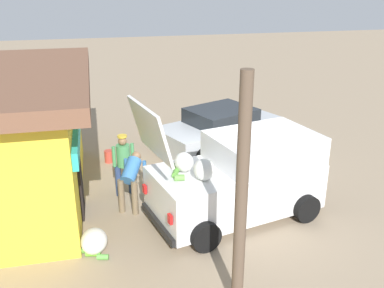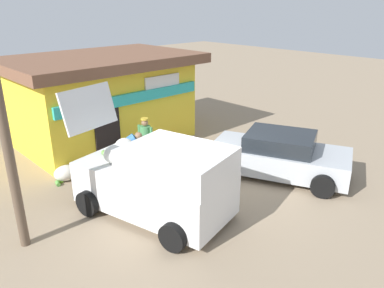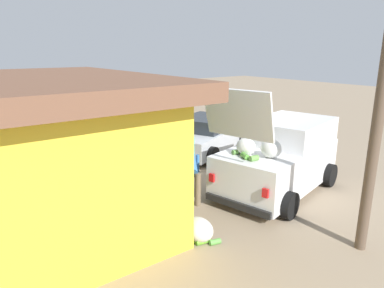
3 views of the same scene
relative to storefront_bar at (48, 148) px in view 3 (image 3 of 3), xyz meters
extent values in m
plane|color=gray|center=(-0.14, -5.58, -1.67)|extent=(60.00, 60.00, 0.00)
cube|color=yellow|center=(0.00, 0.01, -0.24)|extent=(5.77, 3.63, 2.86)
cube|color=#2DB7B2|center=(0.00, -1.86, 0.34)|extent=(5.48, 0.12, 0.36)
cube|color=black|center=(-1.04, -1.83, -0.67)|extent=(0.90, 0.06, 2.00)
cube|color=white|center=(1.27, -1.84, 0.62)|extent=(1.50, 0.06, 0.60)
cube|color=brown|center=(0.00, 0.01, 1.37)|extent=(6.61, 4.48, 0.35)
cube|color=white|center=(-1.92, -5.32, -0.96)|extent=(2.67, 4.13, 1.06)
cube|color=white|center=(-1.75, -6.02, -0.10)|extent=(2.27, 2.71, 0.64)
cube|color=black|center=(-1.49, -7.12, -0.14)|extent=(1.54, 0.44, 0.49)
cube|color=white|center=(-2.39, -3.33, 0.75)|extent=(1.69, 0.71, 1.08)
ellipsoid|color=silver|center=(-2.43, -4.43, -0.20)|extent=(0.53, 0.45, 0.45)
ellipsoid|color=silver|center=(-1.92, -4.11, -0.22)|extent=(0.50, 0.42, 0.42)
cylinder|color=#5FA83E|center=(-2.12, -3.88, -0.36)|extent=(0.30, 0.21, 0.12)
cylinder|color=#578D3F|center=(-1.75, -4.00, -0.37)|extent=(0.17, 0.31, 0.12)
cylinder|color=#669E46|center=(-2.37, -3.92, -0.36)|extent=(0.16, 0.23, 0.13)
cube|color=black|center=(-2.37, -3.42, -1.41)|extent=(1.72, 0.48, 0.16)
cube|color=red|center=(-3.07, -3.58, -0.90)|extent=(0.15, 0.09, 0.20)
cube|color=red|center=(-1.67, -3.25, -0.90)|extent=(0.15, 0.09, 0.20)
cylinder|color=black|center=(-2.59, -6.81, -1.34)|extent=(0.36, 0.68, 0.64)
cylinder|color=black|center=(-0.66, -6.35, -1.34)|extent=(0.36, 0.68, 0.64)
cylinder|color=black|center=(-3.18, -4.29, -1.34)|extent=(0.36, 0.68, 0.64)
cylinder|color=black|center=(-1.25, -3.83, -1.34)|extent=(0.36, 0.68, 0.64)
cube|color=#B2B7BC|center=(2.21, -6.17, -1.15)|extent=(3.29, 4.46, 0.68)
cube|color=#1E2328|center=(2.21, -6.17, -0.57)|extent=(2.25, 2.43, 0.46)
cylinder|color=black|center=(2.56, -4.51, -1.34)|extent=(0.46, 0.68, 0.65)
cylinder|color=black|center=(0.75, -5.30, -1.34)|extent=(0.46, 0.68, 0.65)
cylinder|color=black|center=(3.66, -7.05, -1.34)|extent=(0.46, 0.68, 0.65)
cylinder|color=black|center=(1.85, -7.83, -1.34)|extent=(0.46, 0.68, 0.65)
cylinder|color=navy|center=(-0.29, -3.06, -1.27)|extent=(0.15, 0.15, 0.79)
cylinder|color=navy|center=(-0.37, -2.73, -1.27)|extent=(0.15, 0.15, 0.79)
cylinder|color=#4C9959|center=(-0.33, -2.89, -0.60)|extent=(0.41, 0.41, 0.56)
sphere|color=#8C6647|center=(-0.33, -2.89, -0.21)|extent=(0.21, 0.21, 0.21)
cylinder|color=gold|center=(-0.33, -2.89, -0.08)|extent=(0.24, 0.24, 0.05)
cylinder|color=#4C9959|center=(-0.27, -3.13, -0.58)|extent=(0.09, 0.09, 0.53)
cylinder|color=#4C9959|center=(-0.39, -2.66, -0.58)|extent=(0.09, 0.09, 0.53)
cylinder|color=#726047|center=(-1.23, -2.74, -1.25)|extent=(0.15, 0.15, 0.84)
cylinder|color=#726047|center=(-1.40, -3.04, -1.25)|extent=(0.15, 0.15, 0.84)
cylinder|color=#3872B2|center=(-1.10, -3.01, -0.67)|extent=(0.76, 0.62, 0.60)
sphere|color=#8C6647|center=(-0.79, -3.17, -0.45)|extent=(0.23, 0.23, 0.23)
cylinder|color=#3872B2|center=(-0.76, -2.92, -0.79)|extent=(0.09, 0.09, 0.56)
cylinder|color=#3872B2|center=(-0.99, -3.34, -0.79)|extent=(0.09, 0.09, 0.56)
ellipsoid|color=silver|center=(-2.69, -2.07, -1.44)|extent=(0.73, 0.57, 0.46)
cylinder|color=#5AA543|center=(-3.03, -2.22, -1.61)|extent=(0.16, 0.25, 0.11)
cylinder|color=#69B72F|center=(-2.87, -2.04, -1.60)|extent=(0.18, 0.31, 0.12)
cylinder|color=olive|center=(-2.43, -1.79, -1.61)|extent=(0.31, 0.17, 0.12)
cylinder|color=#5D9E38|center=(-2.72, -1.82, -1.61)|extent=(0.15, 0.34, 0.12)
cylinder|color=#BF3F33|center=(1.83, -2.58, -1.48)|extent=(0.26, 0.26, 0.37)
cylinder|color=brown|center=(-4.80, -4.42, 0.36)|extent=(0.20, 0.20, 4.06)
camera|label=1|loc=(-10.46, -2.34, 3.62)|focal=40.71mm
camera|label=2|loc=(-6.90, -11.92, 3.31)|focal=34.99mm
camera|label=3|loc=(-7.69, 1.79, 2.07)|focal=32.54mm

